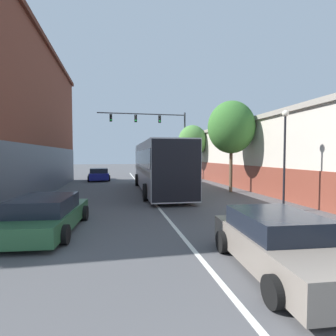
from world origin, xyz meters
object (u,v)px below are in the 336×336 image
Objects in this scene: street_tree_near at (231,127)px; traffic_signal_gantry at (158,129)px; hatchback_foreground at (280,244)px; street_lamp at (285,154)px; parked_car_left_mid at (46,215)px; bus at (159,164)px; street_tree_far at (193,141)px; parked_car_left_near at (99,175)px.

traffic_signal_gantry is at bearing 105.95° from street_tree_near.
hatchback_foreground is 7.30m from street_lamp.
parked_car_left_mid is at bearing -171.90° from street_lamp.
street_lamp is at bearing -148.14° from bus.
hatchback_foreground is at bearing -176.69° from bus.
parked_car_left_mid is (-5.95, 4.25, -0.02)m from hatchback_foreground.
parked_car_left_mid is 1.02× the size of street_lamp.
street_tree_near is at bearing -48.03° from parked_car_left_mid.
parked_car_left_mid is 0.49× the size of traffic_signal_gantry.
parked_car_left_mid is at bearing -109.62° from traffic_signal_gantry.
street_tree_far is (4.68, 22.45, 3.55)m from hatchback_foreground.
street_tree_near reaches higher than parked_car_left_mid.
hatchback_foreground is 23.20m from street_tree_far.
street_tree_near is at bearing 87.27° from street_lamp.
hatchback_foreground is 0.67× the size of street_tree_near.
traffic_signal_gantry reaches higher than street_tree_near.
bus reaches higher than parked_car_left_mid.
street_tree_near is (9.74, -10.86, 3.96)m from parked_car_left_near.
bus is 2.08× the size of street_tree_far.
street_tree_far is at bearing 88.03° from street_lamp.
bus reaches higher than parked_car_left_near.
hatchback_foreground is 13.46m from street_tree_near.
street_lamp is 6.69m from street_tree_near.
parked_car_left_mid is 13.59m from street_tree_near.
hatchback_foreground is at bearing -170.69° from parked_car_left_near.
hatchback_foreground is 0.89× the size of parked_car_left_mid.
bus is 2.56× the size of parked_car_left_mid.
street_tree_near reaches higher than street_tree_far.
bus is 2.62× the size of street_lamp.
street_tree_far reaches higher than hatchback_foreground.
bus is 1.91× the size of street_tree_near.
hatchback_foreground is 7.32m from parked_car_left_mid.
hatchback_foreground reaches higher than parked_car_left_mid.
street_tree_near is (4.40, 12.09, 3.97)m from hatchback_foreground.
bus is 10.64m from street_tree_far.
street_lamp is (3.06, -18.18, -2.94)m from traffic_signal_gantry.
hatchback_foreground is 24.40m from traffic_signal_gantry.
bus is 11.14m from traffic_signal_gantry.
traffic_signal_gantry is at bearing 1.27° from hatchback_foreground.
bus is at bearing -157.10° from parked_car_left_near.
bus is 2.88× the size of hatchback_foreground.
parked_car_left_near reaches higher than parked_car_left_mid.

